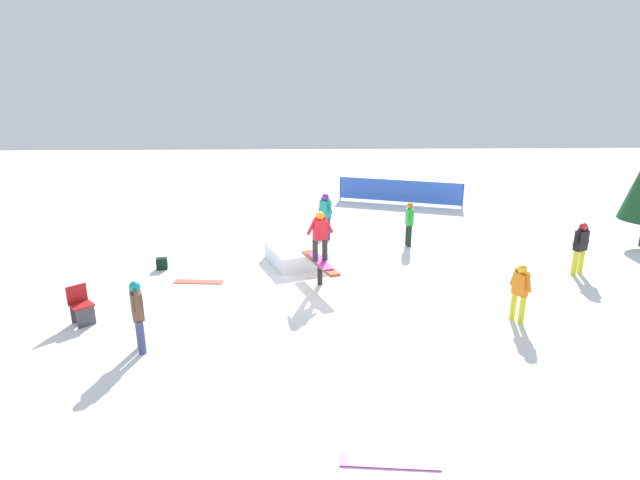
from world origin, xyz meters
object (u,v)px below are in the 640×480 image
Objects in this scene: bystander_teal at (325,214)px; bystander_brown at (138,312)px; rail_feature at (320,265)px; loose_snowboard_magenta at (390,461)px; bystander_green at (409,222)px; bystander_orange at (520,290)px; loose_snowboard_coral at (199,282)px; folding_chair at (81,306)px; bystander_black at (580,246)px; backpack_on_snow at (162,264)px; main_rider_on_rail at (320,237)px.

bystander_brown is at bearing 113.28° from bystander_teal.
loose_snowboard_magenta is (6.71, 0.78, -0.54)m from rail_feature.
rail_feature is 1.36× the size of bystander_green.
bystander_orange reaches higher than loose_snowboard_magenta.
bystander_green is (-6.75, 6.82, -0.01)m from bystander_brown.
folding_chair is at bearing -126.63° from loose_snowboard_coral.
rail_feature is at bearing -71.16° from bystander_brown.
loose_snowboard_coral is (0.28, -10.68, -0.84)m from bystander_black.
bystander_black reaches higher than bystander_green.
bystander_green is (-3.35, 3.08, 0.28)m from rail_feature.
bystander_green is 4.35× the size of backpack_on_snow.
main_rider_on_rail reaches higher than folding_chair.
loose_snowboard_magenta is (10.06, -2.30, -0.82)m from bystander_green.
rail_feature is 7.38m from bystander_black.
backpack_on_snow is (-3.44, 0.86, -0.24)m from folding_chair.
bystander_black is at bearing 53.43° from loose_snowboard_magenta.
bystander_orange is 5.71m from loose_snowboard_magenta.
bystander_teal is at bearing 52.43° from loose_snowboard_coral.
main_rider_on_rail reaches higher than rail_feature.
backpack_on_snow is (-1.33, -4.59, -1.17)m from main_rider_on_rail.
bystander_brown is 4.43× the size of backpack_on_snow.
bystander_black is 1.13× the size of loose_snowboard_coral.
loose_snowboard_coral is 1.53× the size of folding_chair.
bystander_teal is 1.13× the size of loose_snowboard_magenta.
bystander_black is (-2.91, 2.95, 0.08)m from bystander_orange.
bystander_orange is (2.36, 4.41, -0.57)m from main_rider_on_rail.
bystander_brown is 3.78m from loose_snowboard_coral.
rail_feature is 1.33× the size of bystander_black.
bystander_orange is at bearing -106.17° from bystander_brown.
bystander_green is (-5.72, -1.33, 0.06)m from bystander_orange.
bystander_black is 13.09m from folding_chair.
bystander_black reaches higher than rail_feature.
bystander_green reaches higher than backpack_on_snow.
bystander_brown is at bearing 149.35° from loose_snowboard_magenta.
bystander_black is (-3.94, 11.10, 0.01)m from bystander_brown.
bystander_teal is 1.84× the size of folding_chair.
bystander_green reaches higher than folding_chair.
loose_snowboard_magenta and loose_snowboard_coral have the same top height.
bystander_black reaches higher than bystander_orange.
rail_feature is at bearing 136.99° from bystander_teal.
loose_snowboard_coral is (-6.97, -4.10, 0.00)m from loose_snowboard_magenta.
rail_feature reaches higher than loose_snowboard_coral.
bystander_brown reaches higher than backpack_on_snow.
main_rider_on_rail is at bearing 0.65° from loose_snowboard_coral.
bystander_black is 1.72× the size of folding_chair.
backpack_on_snow is at bearing -13.16° from bystander_brown.
folding_chair is at bearing 165.65° from bystander_black.
bystander_brown reaches higher than loose_snowboard_coral.
loose_snowboard_magenta is 9.67m from backpack_on_snow.
bystander_black reaches higher than loose_snowboard_coral.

